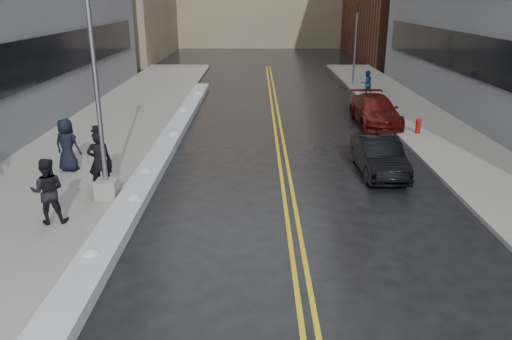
{
  "coord_description": "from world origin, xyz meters",
  "views": [
    {
      "loc": [
        1.46,
        -12.71,
        6.21
      ],
      "look_at": [
        1.43,
        1.4,
        1.3
      ],
      "focal_mm": 35.0,
      "sensor_mm": 36.0,
      "label": 1
    }
  ],
  "objects_px": {
    "pedestrian_b": "(48,191)",
    "fire_hydrant": "(418,125)",
    "lamppost": "(100,125)",
    "pedestrian_c": "(67,145)",
    "pedestrian_east": "(367,83)",
    "car_black": "(379,156)",
    "traffic_signal": "(356,38)",
    "car_maroon": "(375,110)",
    "pedestrian_fedora": "(100,162)"
  },
  "relations": [
    {
      "from": "pedestrian_b",
      "to": "car_maroon",
      "type": "xyz_separation_m",
      "value": [
        11.87,
        12.15,
        -0.38
      ]
    },
    {
      "from": "pedestrian_fedora",
      "to": "pedestrian_b",
      "type": "bearing_deg",
      "value": 62.09
    },
    {
      "from": "car_black",
      "to": "car_maroon",
      "type": "relative_size",
      "value": 0.82
    },
    {
      "from": "lamppost",
      "to": "pedestrian_b",
      "type": "xyz_separation_m",
      "value": [
        -1.07,
        -1.81,
        -1.43
      ]
    },
    {
      "from": "pedestrian_b",
      "to": "car_black",
      "type": "distance_m",
      "value": 11.32
    },
    {
      "from": "pedestrian_b",
      "to": "pedestrian_c",
      "type": "relative_size",
      "value": 0.97
    },
    {
      "from": "pedestrian_east",
      "to": "car_black",
      "type": "xyz_separation_m",
      "value": [
        -2.52,
        -14.45,
        -0.3
      ]
    },
    {
      "from": "traffic_signal",
      "to": "pedestrian_fedora",
      "type": "bearing_deg",
      "value": -119.56
    },
    {
      "from": "fire_hydrant",
      "to": "car_maroon",
      "type": "bearing_deg",
      "value": 122.7
    },
    {
      "from": "pedestrian_b",
      "to": "pedestrian_east",
      "type": "height_order",
      "value": "pedestrian_b"
    },
    {
      "from": "lamppost",
      "to": "pedestrian_east",
      "type": "height_order",
      "value": "lamppost"
    },
    {
      "from": "traffic_signal",
      "to": "car_black",
      "type": "xyz_separation_m",
      "value": [
        -2.55,
        -19.18,
        -2.73
      ]
    },
    {
      "from": "car_black",
      "to": "car_maroon",
      "type": "height_order",
      "value": "car_maroon"
    },
    {
      "from": "pedestrian_east",
      "to": "fire_hydrant",
      "type": "bearing_deg",
      "value": 76.74
    },
    {
      "from": "pedestrian_c",
      "to": "pedestrian_east",
      "type": "relative_size",
      "value": 1.19
    },
    {
      "from": "car_black",
      "to": "fire_hydrant",
      "type": "bearing_deg",
      "value": 58.72
    },
    {
      "from": "lamppost",
      "to": "fire_hydrant",
      "type": "distance_m",
      "value": 14.81
    },
    {
      "from": "lamppost",
      "to": "pedestrian_b",
      "type": "height_order",
      "value": "lamppost"
    },
    {
      "from": "traffic_signal",
      "to": "car_black",
      "type": "distance_m",
      "value": 19.54
    },
    {
      "from": "pedestrian_east",
      "to": "car_maroon",
      "type": "xyz_separation_m",
      "value": [
        -0.97,
        -6.93,
        -0.25
      ]
    },
    {
      "from": "lamppost",
      "to": "pedestrian_c",
      "type": "bearing_deg",
      "value": 128.98
    },
    {
      "from": "fire_hydrant",
      "to": "pedestrian_c",
      "type": "relative_size",
      "value": 0.37
    },
    {
      "from": "traffic_signal",
      "to": "pedestrian_east",
      "type": "relative_size",
      "value": 3.65
    },
    {
      "from": "pedestrian_b",
      "to": "fire_hydrant",
      "type": "bearing_deg",
      "value": -154.16
    },
    {
      "from": "pedestrian_fedora",
      "to": "car_black",
      "type": "height_order",
      "value": "pedestrian_fedora"
    },
    {
      "from": "lamppost",
      "to": "car_maroon",
      "type": "bearing_deg",
      "value": 43.74
    },
    {
      "from": "pedestrian_east",
      "to": "traffic_signal",
      "type": "bearing_deg",
      "value": -106.84
    },
    {
      "from": "fire_hydrant",
      "to": "pedestrian_c",
      "type": "distance_m",
      "value": 15.41
    },
    {
      "from": "pedestrian_fedora",
      "to": "car_black",
      "type": "xyz_separation_m",
      "value": [
        9.59,
        2.22,
        -0.5
      ]
    },
    {
      "from": "pedestrian_b",
      "to": "car_maroon",
      "type": "distance_m",
      "value": 16.99
    },
    {
      "from": "lamppost",
      "to": "car_black",
      "type": "xyz_separation_m",
      "value": [
        9.25,
        2.82,
        -1.86
      ]
    },
    {
      "from": "pedestrian_fedora",
      "to": "car_black",
      "type": "distance_m",
      "value": 9.86
    },
    {
      "from": "lamppost",
      "to": "car_maroon",
      "type": "distance_m",
      "value": 15.06
    },
    {
      "from": "fire_hydrant",
      "to": "pedestrian_fedora",
      "type": "distance_m",
      "value": 14.66
    },
    {
      "from": "fire_hydrant",
      "to": "car_black",
      "type": "bearing_deg",
      "value": -120.49
    },
    {
      "from": "car_maroon",
      "to": "pedestrian_c",
      "type": "bearing_deg",
      "value": -149.45
    },
    {
      "from": "traffic_signal",
      "to": "pedestrian_fedora",
      "type": "height_order",
      "value": "traffic_signal"
    },
    {
      "from": "fire_hydrant",
      "to": "pedestrian_b",
      "type": "bearing_deg",
      "value": -143.74
    },
    {
      "from": "lamppost",
      "to": "pedestrian_c",
      "type": "height_order",
      "value": "lamppost"
    },
    {
      "from": "lamppost",
      "to": "pedestrian_fedora",
      "type": "distance_m",
      "value": 1.53
    },
    {
      "from": "pedestrian_c",
      "to": "pedestrian_east",
      "type": "xyz_separation_m",
      "value": [
        13.91,
        14.62,
        -0.16
      ]
    },
    {
      "from": "fire_hydrant",
      "to": "traffic_signal",
      "type": "xyz_separation_m",
      "value": [
        -0.5,
        14.0,
        2.85
      ]
    },
    {
      "from": "lamppost",
      "to": "pedestrian_fedora",
      "type": "xyz_separation_m",
      "value": [
        -0.34,
        0.59,
        -1.36
      ]
    },
    {
      "from": "car_black",
      "to": "lamppost",
      "type": "bearing_deg",
      "value": -163.85
    },
    {
      "from": "pedestrian_fedora",
      "to": "traffic_signal",
      "type": "bearing_deg",
      "value": -130.52
    },
    {
      "from": "pedestrian_fedora",
      "to": "pedestrian_c",
      "type": "bearing_deg",
      "value": -59.69
    },
    {
      "from": "pedestrian_c",
      "to": "car_maroon",
      "type": "bearing_deg",
      "value": -134.73
    },
    {
      "from": "fire_hydrant",
      "to": "car_maroon",
      "type": "height_order",
      "value": "car_maroon"
    },
    {
      "from": "traffic_signal",
      "to": "pedestrian_c",
      "type": "bearing_deg",
      "value": -125.77
    },
    {
      "from": "fire_hydrant",
      "to": "pedestrian_b",
      "type": "relative_size",
      "value": 0.38
    }
  ]
}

